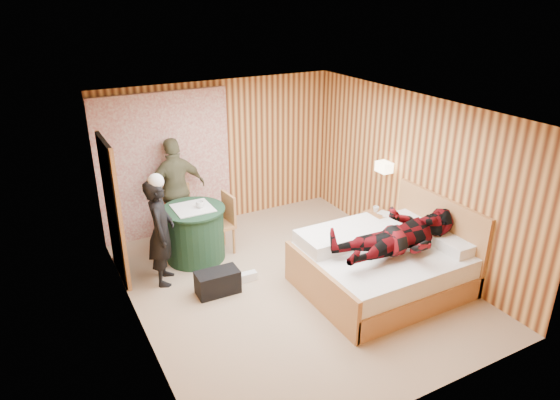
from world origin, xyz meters
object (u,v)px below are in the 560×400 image
bed (384,265)px  man_at_table (176,189)px  wall_lamp (384,167)px  round_table (195,233)px  chair_far (179,209)px  man_on_bed (402,227)px  nightstand (379,229)px  woman_standing (161,232)px  duffel_bag (218,282)px  chair_near (223,219)px

bed → man_at_table: bearing=126.0°
wall_lamp → round_table: 3.11m
chair_far → man_on_bed: (2.07, -2.99, 0.48)m
nightstand → man_on_bed: 1.65m
woman_standing → chair_far: bearing=-6.3°
wall_lamp → man_at_table: bearing=149.1°
nightstand → woman_standing: size_ratio=0.34×
duffel_bag → man_on_bed: 2.58m
bed → woman_standing: (-2.66, 1.58, 0.44)m
round_table → chair_far: 0.76m
bed → chair_far: (-2.04, 2.76, 0.20)m
bed → nightstand: bed is taller
man_on_bed → chair_near: bearing=125.4°
round_table → chair_far: (0.01, 0.75, 0.11)m
nightstand → duffel_bag: (-2.87, -0.11, -0.10)m
man_on_bed → bed: bearing=97.8°
man_at_table → duffel_bag: bearing=81.2°
round_table → man_on_bed: man_on_bed is taller
chair_near → man_on_bed: bearing=30.9°
chair_far → round_table: bearing=-84.2°
wall_lamp → man_at_table: 3.35m
chair_near → round_table: bearing=-92.6°
round_table → nightstand: bearing=-18.9°
wall_lamp → round_table: (-2.85, 0.90, -0.87)m
woman_standing → man_at_table: size_ratio=0.90×
chair_far → duffel_bag: size_ratio=1.59×
chair_near → wall_lamp: bearing=64.4°
man_at_table → man_on_bed: bearing=117.5°
chair_far → duffel_bag: chair_far is taller
wall_lamp → duffel_bag: wall_lamp is taller
woman_standing → man_at_table: bearing=-4.9°
man_at_table → round_table: bearing=83.1°
man_at_table → wall_lamp: bearing=142.3°
duffel_bag → man_at_table: 2.00m
round_table → man_on_bed: (2.08, -2.24, 0.59)m
round_table → duffel_bag: size_ratio=1.64×
man_on_bed → round_table: bearing=132.9°
wall_lamp → woman_standing: 3.53m
wall_lamp → duffel_bag: bearing=-176.6°
chair_near → duffel_bag: size_ratio=1.63×
nightstand → round_table: bearing=161.1°
duffel_bag → woman_standing: size_ratio=0.38×
chair_far → woman_standing: woman_standing is taller
bed → chair_far: size_ratio=2.33×
chair_far → man_at_table: (-0.01, 0.05, 0.32)m
wall_lamp → round_table: size_ratio=0.27×
bed → chair_near: size_ratio=2.27×
round_table → duffel_bag: 1.11m
woman_standing → duffel_bag: bearing=-118.2°
man_at_table → man_on_bed: 3.69m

